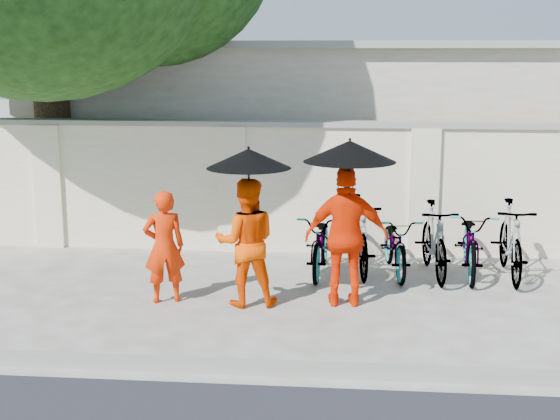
{
  "coord_description": "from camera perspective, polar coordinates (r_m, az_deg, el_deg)",
  "views": [
    {
      "loc": [
        0.88,
        -8.96,
        3.18
      ],
      "look_at": [
        -0.05,
        1.07,
        1.1
      ],
      "focal_mm": 50.0,
      "sensor_mm": 36.0,
      "label": 1
    }
  ],
  "objects": [
    {
      "name": "bike_1",
      "position": [
        11.3,
        5.78,
        -1.85
      ],
      "size": [
        0.73,
        1.87,
        1.1
      ],
      "primitive_type": "imported",
      "rotation": [
        0.0,
        0.0,
        0.12
      ],
      "color": "gray",
      "rests_on": "ground"
    },
    {
      "name": "monk_center",
      "position": [
        9.76,
        -2.49,
        -2.37
      ],
      "size": [
        0.87,
        0.73,
        1.63
      ],
      "primitive_type": "imported",
      "rotation": [
        0.0,
        0.0,
        3.29
      ],
      "color": "#FA4800",
      "rests_on": "ground"
    },
    {
      "name": "monk_left",
      "position": [
        10.0,
        -8.48,
        -2.67
      ],
      "size": [
        0.62,
        0.51,
        1.45
      ],
      "primitive_type": "imported",
      "rotation": [
        0.0,
        0.0,
        3.51
      ],
      "color": "red",
      "rests_on": "ground"
    },
    {
      "name": "bike_0",
      "position": [
        11.22,
        3.05,
        -2.4
      ],
      "size": [
        0.7,
        1.76,
        0.91
      ],
      "primitive_type": "imported",
      "rotation": [
        0.0,
        0.0,
        -0.06
      ],
      "color": "gray",
      "rests_on": "ground"
    },
    {
      "name": "compound_wall",
      "position": [
        12.35,
        5.79,
        1.45
      ],
      "size": [
        20.0,
        0.3,
        2.0
      ],
      "primitive_type": "cube",
      "color": "#EDE2C9",
      "rests_on": "ground"
    },
    {
      "name": "bike_3",
      "position": [
        11.25,
        11.21,
        -2.19
      ],
      "size": [
        0.64,
        1.79,
        1.05
      ],
      "primitive_type": "imported",
      "rotation": [
        0.0,
        0.0,
        0.09
      ],
      "color": "gray",
      "rests_on": "ground"
    },
    {
      "name": "bike_2",
      "position": [
        11.3,
        8.47,
        -2.51
      ],
      "size": [
        0.76,
        1.72,
        0.87
      ],
      "primitive_type": "imported",
      "rotation": [
        0.0,
        0.0,
        0.11
      ],
      "color": "gray",
      "rests_on": "ground"
    },
    {
      "name": "kerb",
      "position": [
        7.95,
        -1.5,
        -11.44
      ],
      "size": [
        40.0,
        0.16,
        0.12
      ],
      "primitive_type": "cube",
      "color": "gray",
      "rests_on": "ground"
    },
    {
      "name": "bike_4",
      "position": [
        11.43,
        13.8,
        -2.31
      ],
      "size": [
        0.79,
        1.89,
        0.97
      ],
      "primitive_type": "imported",
      "rotation": [
        0.0,
        0.0,
        -0.08
      ],
      "color": "gray",
      "rests_on": "ground"
    },
    {
      "name": "parasol_right",
      "position": [
        9.48,
        5.13,
        4.31
      ],
      "size": [
        1.13,
        1.13,
        1.1
      ],
      "color": "black",
      "rests_on": "ground"
    },
    {
      "name": "monk_right",
      "position": [
        9.76,
        4.9,
        -1.96
      ],
      "size": [
        1.07,
        0.51,
        1.77
      ],
      "primitive_type": "imported",
      "rotation": [
        0.0,
        0.0,
        3.22
      ],
      "color": "#FF2C02",
      "rests_on": "ground"
    },
    {
      "name": "bike_5",
      "position": [
        11.43,
        16.52,
        -2.16
      ],
      "size": [
        0.57,
        1.83,
        1.09
      ],
      "primitive_type": "imported",
      "rotation": [
        0.0,
        0.0,
        -0.03
      ],
      "color": "gray",
      "rests_on": "ground"
    },
    {
      "name": "ground",
      "position": [
        9.54,
        -0.28,
        -7.79
      ],
      "size": [
        80.0,
        80.0,
        0.0
      ],
      "primitive_type": "plane",
      "color": "#B1AFAA"
    },
    {
      "name": "building_behind",
      "position": [
        16.07,
        9.34,
        5.88
      ],
      "size": [
        14.0,
        6.0,
        3.2
      ],
      "primitive_type": "cube",
      "color": "beige",
      "rests_on": "ground"
    },
    {
      "name": "parasol_center",
      "position": [
        9.47,
        -2.31,
        3.79
      ],
      "size": [
        1.04,
        1.04,
        1.08
      ],
      "color": "black",
      "rests_on": "ground"
    }
  ]
}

